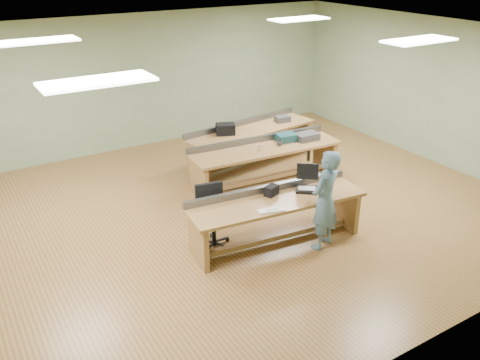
{
  "coord_description": "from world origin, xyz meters",
  "views": [
    {
      "loc": [
        -3.99,
        -6.84,
        4.27
      ],
      "look_at": [
        -0.17,
        -0.6,
        0.91
      ],
      "focal_mm": 38.0,
      "sensor_mm": 36.0,
      "label": 1
    }
  ],
  "objects_px": {
    "workbench_back": "(251,137)",
    "task_chair": "(213,224)",
    "parts_bin_teal": "(286,137)",
    "person": "(325,200)",
    "parts_bin_grey": "(307,136)",
    "workbench_front": "(276,210)",
    "mug": "(279,143)",
    "workbench_mid": "(265,156)",
    "drinks_can": "(259,147)",
    "camera_bag": "(271,190)",
    "laptop_base": "(307,189)"
  },
  "relations": [
    {
      "from": "laptop_base",
      "to": "parts_bin_teal",
      "type": "distance_m",
      "value": 2.3
    },
    {
      "from": "parts_bin_grey",
      "to": "workbench_back",
      "type": "bearing_deg",
      "value": 118.19
    },
    {
      "from": "workbench_mid",
      "to": "workbench_back",
      "type": "height_order",
      "value": "same"
    },
    {
      "from": "workbench_mid",
      "to": "parts_bin_grey",
      "type": "bearing_deg",
      "value": -0.45
    },
    {
      "from": "workbench_back",
      "to": "camera_bag",
      "type": "relative_size",
      "value": 13.58
    },
    {
      "from": "workbench_mid",
      "to": "task_chair",
      "type": "bearing_deg",
      "value": -138.69
    },
    {
      "from": "camera_bag",
      "to": "mug",
      "type": "bearing_deg",
      "value": 29.38
    },
    {
      "from": "camera_bag",
      "to": "parts_bin_grey",
      "type": "bearing_deg",
      "value": 17.96
    },
    {
      "from": "person",
      "to": "parts_bin_grey",
      "type": "distance_m",
      "value": 2.8
    },
    {
      "from": "parts_bin_teal",
      "to": "person",
      "type": "bearing_deg",
      "value": -114.04
    },
    {
      "from": "workbench_mid",
      "to": "workbench_front",
      "type": "bearing_deg",
      "value": -115.3
    },
    {
      "from": "workbench_back",
      "to": "task_chair",
      "type": "distance_m",
      "value": 3.45
    },
    {
      "from": "workbench_mid",
      "to": "parts_bin_grey",
      "type": "relative_size",
      "value": 6.55
    },
    {
      "from": "task_chair",
      "to": "drinks_can",
      "type": "relative_size",
      "value": 7.9
    },
    {
      "from": "person",
      "to": "parts_bin_teal",
      "type": "relative_size",
      "value": 4.08
    },
    {
      "from": "person",
      "to": "camera_bag",
      "type": "bearing_deg",
      "value": -71.81
    },
    {
      "from": "workbench_front",
      "to": "mug",
      "type": "xyz_separation_m",
      "value": [
        1.41,
        1.89,
        0.24
      ]
    },
    {
      "from": "parts_bin_teal",
      "to": "laptop_base",
      "type": "bearing_deg",
      "value": -118.08
    },
    {
      "from": "mug",
      "to": "laptop_base",
      "type": "bearing_deg",
      "value": -113.36
    },
    {
      "from": "workbench_back",
      "to": "camera_bag",
      "type": "height_order",
      "value": "camera_bag"
    },
    {
      "from": "workbench_back",
      "to": "task_chair",
      "type": "xyz_separation_m",
      "value": [
        -2.33,
        -2.54,
        -0.2
      ]
    },
    {
      "from": "workbench_back",
      "to": "drinks_can",
      "type": "distance_m",
      "value": 1.3
    },
    {
      "from": "laptop_base",
      "to": "camera_bag",
      "type": "distance_m",
      "value": 0.6
    },
    {
      "from": "mug",
      "to": "drinks_can",
      "type": "distance_m",
      "value": 0.5
    },
    {
      "from": "workbench_mid",
      "to": "camera_bag",
      "type": "relative_size",
      "value": 13.54
    },
    {
      "from": "parts_bin_teal",
      "to": "parts_bin_grey",
      "type": "distance_m",
      "value": 0.42
    },
    {
      "from": "mug",
      "to": "workbench_mid",
      "type": "bearing_deg",
      "value": 169.33
    },
    {
      "from": "task_chair",
      "to": "workbench_back",
      "type": "bearing_deg",
      "value": 59.15
    },
    {
      "from": "drinks_can",
      "to": "person",
      "type": "bearing_deg",
      "value": -98.83
    },
    {
      "from": "parts_bin_grey",
      "to": "drinks_can",
      "type": "height_order",
      "value": "parts_bin_grey"
    },
    {
      "from": "workbench_back",
      "to": "workbench_front",
      "type": "bearing_deg",
      "value": -123.75
    },
    {
      "from": "task_chair",
      "to": "mug",
      "type": "relative_size",
      "value": 7.84
    },
    {
      "from": "workbench_mid",
      "to": "mug",
      "type": "height_order",
      "value": "workbench_mid"
    },
    {
      "from": "person",
      "to": "camera_bag",
      "type": "distance_m",
      "value": 0.84
    },
    {
      "from": "laptop_base",
      "to": "camera_bag",
      "type": "bearing_deg",
      "value": -158.35
    },
    {
      "from": "parts_bin_teal",
      "to": "workbench_mid",
      "type": "bearing_deg",
      "value": -171.99
    },
    {
      "from": "person",
      "to": "task_chair",
      "type": "xyz_separation_m",
      "value": [
        -1.42,
        0.95,
        -0.44
      ]
    },
    {
      "from": "person",
      "to": "camera_bag",
      "type": "relative_size",
      "value": 7.01
    },
    {
      "from": "workbench_back",
      "to": "mug",
      "type": "distance_m",
      "value": 1.13
    },
    {
      "from": "workbench_mid",
      "to": "parts_bin_teal",
      "type": "bearing_deg",
      "value": 12.4
    },
    {
      "from": "parts_bin_teal",
      "to": "drinks_can",
      "type": "height_order",
      "value": "parts_bin_teal"
    },
    {
      "from": "camera_bag",
      "to": "laptop_base",
      "type": "bearing_deg",
      "value": -38.02
    },
    {
      "from": "workbench_front",
      "to": "drinks_can",
      "type": "height_order",
      "value": "drinks_can"
    },
    {
      "from": "drinks_can",
      "to": "workbench_front",
      "type": "bearing_deg",
      "value": -116.29
    },
    {
      "from": "workbench_front",
      "to": "parts_bin_teal",
      "type": "bearing_deg",
      "value": 56.89
    },
    {
      "from": "workbench_back",
      "to": "workbench_mid",
      "type": "bearing_deg",
      "value": -116.12
    },
    {
      "from": "camera_bag",
      "to": "mug",
      "type": "xyz_separation_m",
      "value": [
        1.39,
        1.73,
        -0.03
      ]
    },
    {
      "from": "task_chair",
      "to": "person",
      "type": "bearing_deg",
      "value": -22.1
    },
    {
      "from": "person",
      "to": "camera_bag",
      "type": "height_order",
      "value": "person"
    },
    {
      "from": "workbench_back",
      "to": "person",
      "type": "height_order",
      "value": "person"
    }
  ]
}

